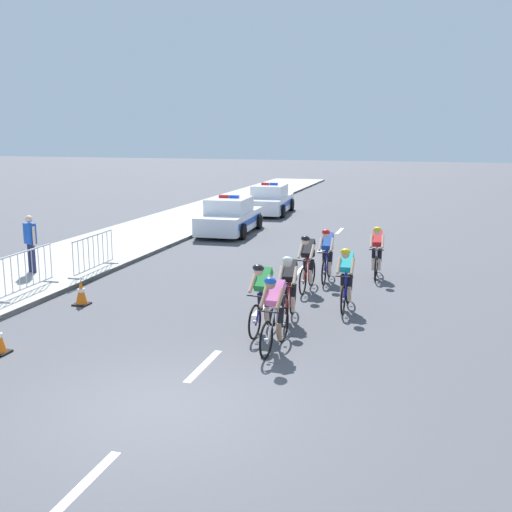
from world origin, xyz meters
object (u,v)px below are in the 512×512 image
object	(u,v)px
cyclist_lead	(275,311)
cyclist_fifth	(307,262)
cyclist_third	(289,287)
spectator_closest	(30,240)
cyclist_seventh	(377,251)
police_car_second	(270,201)
traffic_cone_far	(81,293)
police_car_nearest	(230,217)
crowd_barrier_middle	(26,272)
cyclist_second	(262,296)
cyclist_fourth	(346,277)
crowd_barrier_rear	(94,254)
cyclist_sixth	(327,254)

from	to	relation	value
cyclist_lead	cyclist_fifth	xyz separation A→B (m)	(-0.33, 4.68, 0.00)
cyclist_third	cyclist_fifth	distance (m)	2.75
cyclist_third	spectator_closest	distance (m)	8.46
cyclist_third	cyclist_seventh	world-z (taller)	same
police_car_second	traffic_cone_far	bearing A→B (deg)	-90.06
police_car_nearest	crowd_barrier_middle	size ratio (longest dim) A/B	1.93
cyclist_second	cyclist_fourth	distance (m)	2.64
spectator_closest	crowd_barrier_rear	bearing A→B (deg)	21.83
cyclist_seventh	police_car_second	xyz separation A→B (m)	(-6.61, 12.61, -0.11)
cyclist_second	traffic_cone_far	distance (m)	4.89
crowd_barrier_middle	cyclist_seventh	bearing A→B (deg)	29.05
police_car_nearest	cyclist_lead	bearing A→B (deg)	-67.70
traffic_cone_far	cyclist_third	bearing A→B (deg)	2.14
crowd_barrier_rear	spectator_closest	xyz separation A→B (m)	(-1.65, -0.66, 0.44)
cyclist_lead	police_car_nearest	world-z (taller)	police_car_nearest
crowd_barrier_rear	cyclist_seventh	bearing A→B (deg)	14.41
police_car_nearest	crowd_barrier_middle	world-z (taller)	police_car_nearest
cyclist_fifth	traffic_cone_far	bearing A→B (deg)	-149.64
cyclist_second	cyclist_sixth	size ratio (longest dim) A/B	1.00
cyclist_seventh	crowd_barrier_middle	size ratio (longest dim) A/B	0.74
cyclist_lead	spectator_closest	distance (m)	9.28
cyclist_third	crowd_barrier_rear	bearing A→B (deg)	157.34
cyclist_fifth	police_car_nearest	size ratio (longest dim) A/B	0.38
cyclist_sixth	police_car_second	xyz separation A→B (m)	(-5.30, 13.47, -0.11)
cyclist_lead	crowd_barrier_rear	bearing A→B (deg)	145.22
cyclist_fourth	crowd_barrier_rear	xyz separation A→B (m)	(-7.63, 1.45, -0.14)
cyclist_second	crowd_barrier_rear	world-z (taller)	cyclist_second
cyclist_second	cyclist_fifth	size ratio (longest dim) A/B	1.00
police_car_nearest	spectator_closest	size ratio (longest dim) A/B	2.68
traffic_cone_far	spectator_closest	distance (m)	3.86
cyclist_third	crowd_barrier_rear	size ratio (longest dim) A/B	0.74
cyclist_fourth	traffic_cone_far	distance (m)	6.43
cyclist_lead	crowd_barrier_rear	distance (m)	8.18
cyclist_lead	cyclist_third	distance (m)	1.94
cyclist_third	crowd_barrier_middle	size ratio (longest dim) A/B	0.74
crowd_barrier_middle	spectator_closest	xyz separation A→B (m)	(-1.25, 1.95, 0.44)
cyclist_sixth	cyclist_seventh	size ratio (longest dim) A/B	1.00
spectator_closest	cyclist_second	bearing A→B (deg)	-20.99
police_car_second	cyclist_second	bearing A→B (deg)	-75.36
cyclist_fifth	police_car_second	bearing A→B (deg)	108.80
police_car_second	crowd_barrier_middle	bearing A→B (deg)	-95.95
cyclist_second	police_car_second	xyz separation A→B (m)	(-4.79, 18.34, -0.11)
crowd_barrier_middle	cyclist_fifth	bearing A→B (deg)	21.11
police_car_second	crowd_barrier_rear	xyz separation A→B (m)	(-1.40, -14.67, -0.03)
cyclist_third	cyclist_lead	bearing A→B (deg)	-84.83
cyclist_fourth	crowd_barrier_rear	size ratio (longest dim) A/B	0.74
crowd_barrier_rear	cyclist_second	bearing A→B (deg)	-30.64
cyclist_seventh	traffic_cone_far	size ratio (longest dim) A/B	2.69
cyclist_lead	cyclist_seventh	bearing A→B (deg)	79.14
cyclist_lead	police_car_second	bearing A→B (deg)	105.37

